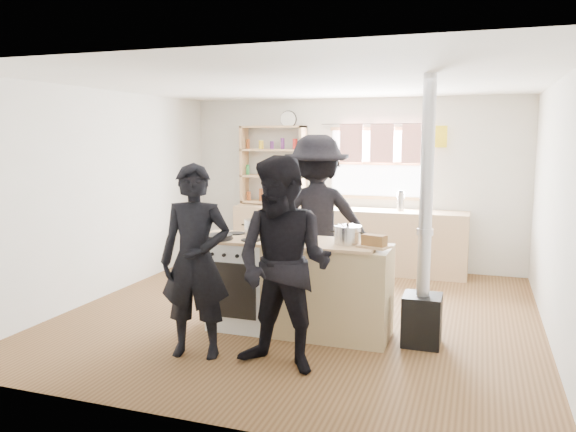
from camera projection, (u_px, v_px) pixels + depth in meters
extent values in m
cube|color=brown|center=(301.00, 314.00, 6.21)|extent=(5.00, 5.00, 0.01)
cube|color=tan|center=(347.00, 239.00, 8.22)|extent=(3.40, 0.55, 0.90)
cube|color=tan|center=(273.00, 202.00, 8.65)|extent=(1.00, 0.28, 0.03)
cube|color=tan|center=(273.00, 176.00, 8.60)|extent=(1.00, 0.28, 0.03)
cube|color=tan|center=(273.00, 150.00, 8.54)|extent=(1.00, 0.28, 0.03)
cube|color=tan|center=(273.00, 127.00, 8.49)|extent=(1.00, 0.28, 0.03)
cube|color=tan|center=(244.00, 165.00, 8.73)|extent=(0.04, 0.28, 1.20)
cube|color=tan|center=(303.00, 166.00, 8.42)|extent=(0.04, 0.28, 1.20)
cylinder|color=silver|center=(401.00, 201.00, 7.90)|extent=(0.10, 0.10, 0.27)
cube|color=white|center=(244.00, 283.00, 5.77)|extent=(0.60, 0.60, 0.90)
cube|color=tan|center=(328.00, 291.00, 5.49)|extent=(1.20, 0.60, 0.90)
cube|color=tan|center=(285.00, 241.00, 5.56)|extent=(1.84, 0.64, 0.03)
cylinder|color=black|center=(218.00, 237.00, 5.56)|extent=(0.32, 0.32, 0.05)
cylinder|color=#34591E|center=(218.00, 236.00, 5.56)|extent=(0.26, 0.26, 0.02)
cube|color=silver|center=(293.00, 236.00, 5.56)|extent=(0.38, 0.30, 0.07)
cube|color=brown|center=(293.00, 234.00, 5.56)|extent=(0.32, 0.25, 0.02)
cylinder|color=#B7B7BA|center=(256.00, 228.00, 5.75)|extent=(0.23, 0.23, 0.16)
cylinder|color=#B7B7BA|center=(256.00, 220.00, 5.73)|extent=(0.24, 0.24, 0.01)
sphere|color=black|center=(256.00, 219.00, 5.73)|extent=(0.03, 0.03, 0.03)
cylinder|color=#B3B3B6|center=(348.00, 235.00, 5.33)|extent=(0.25, 0.25, 0.16)
cylinder|color=#B3B3B6|center=(348.00, 226.00, 5.32)|extent=(0.26, 0.26, 0.01)
sphere|color=black|center=(348.00, 225.00, 5.32)|extent=(0.03, 0.03, 0.03)
cube|color=tan|center=(374.00, 246.00, 5.16)|extent=(0.33, 0.28, 0.02)
cube|color=olive|center=(374.00, 240.00, 5.16)|extent=(0.24, 0.17, 0.10)
cube|color=black|center=(422.00, 320.00, 5.26)|extent=(0.35, 0.35, 0.48)
cylinder|color=#ADADB2|center=(427.00, 187.00, 5.08)|extent=(0.12, 0.12, 2.02)
imported|color=black|center=(196.00, 261.00, 4.93)|extent=(0.70, 0.53, 1.72)
imported|color=black|center=(284.00, 265.00, 4.61)|extent=(0.96, 0.80, 1.79)
imported|color=black|center=(316.00, 221.00, 6.43)|extent=(1.45, 1.16, 1.96)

